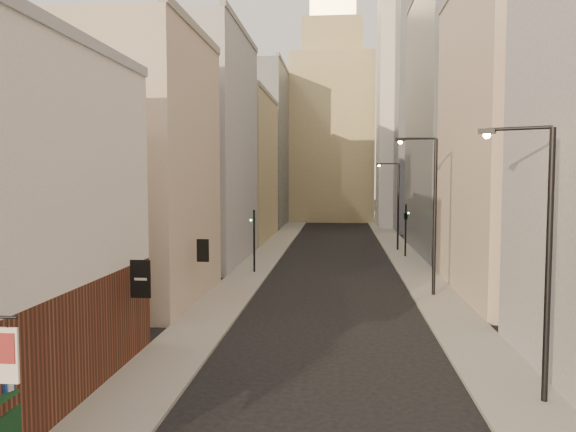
% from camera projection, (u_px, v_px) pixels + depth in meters
% --- Properties ---
extents(sidewalk_left, '(3.00, 140.00, 0.15)m').
position_uv_depth(sidewalk_left, '(277.00, 244.00, 62.80)').
color(sidewalk_left, gray).
rests_on(sidewalk_left, ground).
extents(sidewalk_right, '(3.00, 140.00, 0.15)m').
position_uv_depth(sidewalk_right, '(395.00, 245.00, 61.60)').
color(sidewalk_right, gray).
rests_on(sidewalk_right, ground).
extents(left_bldg_beige, '(8.00, 12.00, 16.00)m').
position_uv_depth(left_bldg_beige, '(134.00, 170.00, 33.95)').
color(left_bldg_beige, tan).
rests_on(left_bldg_beige, ground).
extents(left_bldg_grey, '(8.00, 16.00, 20.00)m').
position_uv_depth(left_bldg_grey, '(199.00, 149.00, 49.70)').
color(left_bldg_grey, gray).
rests_on(left_bldg_grey, ground).
extents(left_bldg_tan, '(8.00, 18.00, 17.00)m').
position_uv_depth(left_bldg_tan, '(237.00, 169.00, 67.68)').
color(left_bldg_tan, '#9E8D61').
rests_on(left_bldg_tan, ground).
extents(left_bldg_wingrid, '(8.00, 20.00, 24.00)m').
position_uv_depth(left_bldg_wingrid, '(260.00, 148.00, 87.30)').
color(left_bldg_wingrid, gray).
rests_on(left_bldg_wingrid, ground).
extents(right_bldg_beige, '(8.00, 16.00, 20.00)m').
position_uv_depth(right_bldg_beige, '(523.00, 139.00, 35.56)').
color(right_bldg_beige, tan).
rests_on(right_bldg_beige, ground).
extents(right_bldg_wingrid, '(8.00, 20.00, 26.00)m').
position_uv_depth(right_bldg_wingrid, '(458.00, 122.00, 55.22)').
color(right_bldg_wingrid, gray).
rests_on(right_bldg_wingrid, ground).
extents(highrise, '(21.00, 23.00, 51.20)m').
position_uv_depth(highrise, '(462.00, 52.00, 81.58)').
color(highrise, gray).
rests_on(highrise, ground).
extents(clock_tower, '(14.00, 14.00, 44.90)m').
position_uv_depth(clock_tower, '(332.00, 119.00, 97.81)').
color(clock_tower, '#9E8D61').
rests_on(clock_tower, ground).
extents(white_tower, '(8.00, 8.00, 41.50)m').
position_uv_depth(white_tower, '(406.00, 102.00, 82.82)').
color(white_tower, silver).
rests_on(white_tower, ground).
extents(streetlamp_near, '(2.26, 1.18, 9.24)m').
position_uv_depth(streetlamp_near, '(541.00, 247.00, 18.40)').
color(streetlamp_near, black).
rests_on(streetlamp_near, ground).
extents(streetlamp_mid, '(2.63, 0.37, 10.01)m').
position_uv_depth(streetlamp_mid, '(431.00, 207.00, 35.04)').
color(streetlamp_mid, black).
rests_on(streetlamp_mid, ground).
extents(streetlamp_far, '(2.34, 0.50, 8.95)m').
position_uv_depth(streetlamp_far, '(396.00, 201.00, 56.84)').
color(streetlamp_far, black).
rests_on(streetlamp_far, ground).
extents(traffic_light_left, '(0.52, 0.39, 5.00)m').
position_uv_depth(traffic_light_left, '(254.00, 230.00, 43.72)').
color(traffic_light_left, black).
rests_on(traffic_light_left, ground).
extents(traffic_light_right, '(0.74, 0.74, 5.00)m').
position_uv_depth(traffic_light_right, '(406.00, 217.00, 52.24)').
color(traffic_light_right, black).
rests_on(traffic_light_right, ground).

